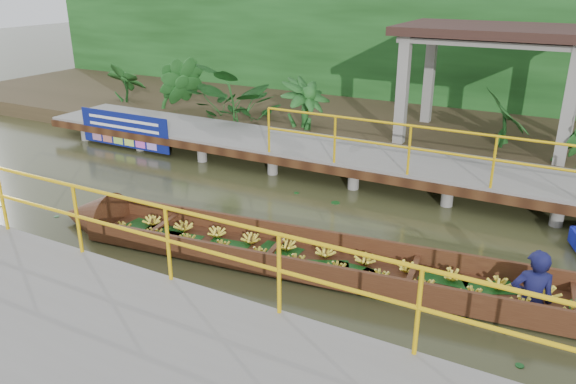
% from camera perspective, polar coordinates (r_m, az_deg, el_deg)
% --- Properties ---
extents(ground, '(80.00, 80.00, 0.00)m').
position_cam_1_polar(ground, '(10.36, -4.22, -3.41)').
color(ground, '#32341A').
rests_on(ground, ground).
extents(land_strip, '(30.00, 8.00, 0.45)m').
position_cam_1_polar(land_strip, '(16.74, 9.73, 6.82)').
color(land_strip, '#352C1A').
rests_on(land_strip, ground).
extents(far_dock, '(16.00, 2.06, 1.66)m').
position_cam_1_polar(far_dock, '(13.01, 3.92, 4.05)').
color(far_dock, gray).
rests_on(far_dock, ground).
extents(near_dock, '(18.00, 2.40, 1.73)m').
position_cam_1_polar(near_dock, '(6.85, -16.55, -15.65)').
color(near_dock, gray).
rests_on(near_dock, ground).
extents(pavilion, '(4.40, 3.00, 3.00)m').
position_cam_1_polar(pavilion, '(14.43, 20.38, 14.04)').
color(pavilion, gray).
rests_on(pavilion, ground).
extents(foliage_backdrop, '(30.00, 0.80, 4.00)m').
position_cam_1_polar(foliage_backdrop, '(18.76, 12.67, 13.69)').
color(foliage_backdrop, '#133912').
rests_on(foliage_backdrop, ground).
extents(vendor_boat, '(10.83, 2.28, 2.08)m').
position_cam_1_polar(vendor_boat, '(8.66, 7.13, -7.25)').
color(vendor_boat, '#361A0E').
rests_on(vendor_boat, ground).
extents(blue_banner, '(2.90, 0.04, 0.91)m').
position_cam_1_polar(blue_banner, '(15.19, -16.31, 6.08)').
color(blue_banner, navy).
rests_on(blue_banner, ground).
extents(tropical_plants, '(14.18, 1.18, 1.47)m').
position_cam_1_polar(tropical_plants, '(15.21, 0.85, 9.40)').
color(tropical_plants, '#133912').
rests_on(tropical_plants, ground).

